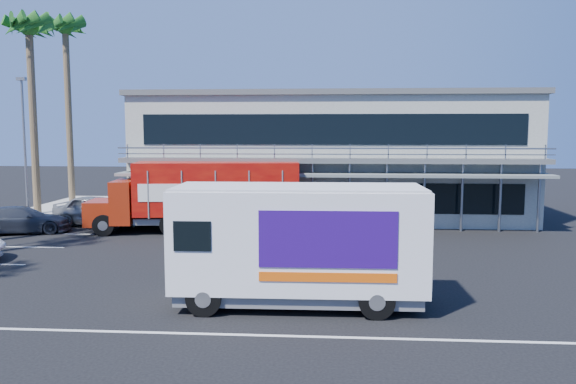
{
  "coord_description": "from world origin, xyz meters",
  "views": [
    {
      "loc": [
        2.82,
        -19.53,
        5.11
      ],
      "look_at": [
        1.01,
        6.25,
        2.3
      ],
      "focal_mm": 35.0,
      "sensor_mm": 36.0,
      "label": 1
    }
  ],
  "objects": [
    {
      "name": "building",
      "position": [
        3.0,
        14.94,
        3.66
      ],
      "size": [
        22.4,
        12.0,
        7.3
      ],
      "color": "#96998C",
      "rests_on": "ground"
    },
    {
      "name": "palm_e",
      "position": [
        -14.7,
        13.0,
        10.57
      ],
      "size": [
        2.8,
        2.8,
        12.25
      ],
      "color": "brown",
      "rests_on": "ground"
    },
    {
      "name": "white_van",
      "position": [
        1.99,
        -3.48,
        1.88
      ],
      "size": [
        7.29,
        2.61,
        3.54
      ],
      "rotation": [
        0.0,
        0.0,
        0.02
      ],
      "color": "white",
      "rests_on": "ground"
    },
    {
      "name": "parked_car_e",
      "position": [
        -9.5,
        9.65,
        0.84
      ],
      "size": [
        5.26,
        3.07,
        1.68
      ],
      "primitive_type": "imported",
      "rotation": [
        0.0,
        0.0,
        1.34
      ],
      "color": "slate",
      "rests_on": "ground"
    },
    {
      "name": "red_truck",
      "position": [
        -3.46,
        8.42,
        1.96
      ],
      "size": [
        10.78,
        3.6,
        3.56
      ],
      "rotation": [
        0.0,
        0.0,
        0.11
      ],
      "color": "maroon",
      "rests_on": "ground"
    },
    {
      "name": "ground",
      "position": [
        0.0,
        0.0,
        0.0
      ],
      "size": [
        120.0,
        120.0,
        0.0
      ],
      "primitive_type": "plane",
      "color": "black",
      "rests_on": "ground"
    },
    {
      "name": "palm_f",
      "position": [
        -15.1,
        18.5,
        11.47
      ],
      "size": [
        2.8,
        2.8,
        13.25
      ],
      "color": "brown",
      "rests_on": "ground"
    },
    {
      "name": "parked_car_d",
      "position": [
        -12.5,
        7.34,
        0.68
      ],
      "size": [
        5.01,
        3.19,
        1.35
      ],
      "primitive_type": "imported",
      "rotation": [
        0.0,
        0.0,
        1.87
      ],
      "color": "#2C303A",
      "rests_on": "ground"
    },
    {
      "name": "light_pole_far",
      "position": [
        -14.2,
        11.0,
        4.5
      ],
      "size": [
        0.5,
        0.25,
        8.09
      ],
      "color": "gray",
      "rests_on": "ground"
    }
  ]
}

